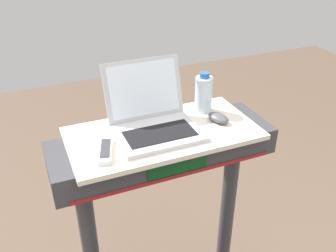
{
  "coord_description": "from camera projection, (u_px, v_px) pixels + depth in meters",
  "views": [
    {
      "loc": [
        -0.47,
        -0.46,
        1.83
      ],
      "look_at": [
        0.0,
        0.65,
        1.14
      ],
      "focal_mm": 39.52,
      "sensor_mm": 36.0,
      "label": 1
    }
  ],
  "objects": [
    {
      "name": "water_bottle",
      "position": [
        204.0,
        94.0,
        1.57
      ],
      "size": [
        0.07,
        0.07,
        0.17
      ],
      "color": "silver",
      "rests_on": "desk_board"
    },
    {
      "name": "desk_board",
      "position": [
        163.0,
        133.0,
        1.45
      ],
      "size": [
        0.74,
        0.38,
        0.02
      ],
      "primitive_type": "cube",
      "color": "beige",
      "rests_on": "treadmill_base"
    },
    {
      "name": "tv_remote",
      "position": [
        106.0,
        150.0,
        1.31
      ],
      "size": [
        0.09,
        0.17,
        0.02
      ],
      "color": "silver",
      "rests_on": "desk_board"
    },
    {
      "name": "laptop",
      "position": [
        153.0,
        118.0,
        1.44
      ],
      "size": [
        0.32,
        0.31,
        0.25
      ],
      "rotation": [
        0.0,
        0.0,
        0.04
      ],
      "color": "#B7B7BC",
      "rests_on": "desk_board"
    },
    {
      "name": "computer_mouse",
      "position": [
        218.0,
        118.0,
        1.51
      ],
      "size": [
        0.08,
        0.11,
        0.03
      ],
      "primitive_type": "ellipsoid",
      "rotation": [
        0.0,
        0.0,
        0.27
      ],
      "color": "#4C4C51",
      "rests_on": "desk_board"
    }
  ]
}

